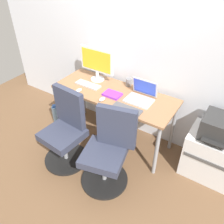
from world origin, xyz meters
TOP-DOWN VIEW (x-y plane):
  - ground_plane at (0.00, 0.00)m, footprint 5.28×5.28m
  - back_wall at (0.00, 0.38)m, footprint 4.40×0.04m
  - desk at (0.00, 0.00)m, footprint 1.54×0.60m
  - office_chair_left at (-0.30, -0.60)m, footprint 0.54×0.54m
  - office_chair_right at (0.31, -0.60)m, footprint 0.54×0.54m
  - side_cabinet at (1.24, 0.11)m, footprint 0.57×0.46m
  - printer at (1.24, 0.11)m, footprint 0.38×0.40m
  - water_bottle_on_floor at (-0.93, -0.17)m, footprint 0.09×0.09m
  - desktop_monitor at (-0.37, 0.16)m, footprint 0.48×0.18m
  - open_laptop at (0.34, 0.05)m, footprint 0.31×0.26m
  - keyboard_by_monitor at (-0.38, -0.03)m, footprint 0.34×0.12m
  - keyboard_by_laptop at (0.31, -0.22)m, footprint 0.34×0.12m
  - mouse_by_monitor at (-0.38, -0.21)m, footprint 0.06×0.10m
  - mouse_by_laptop at (-0.03, -0.22)m, footprint 0.06×0.10m
  - coffee_mug at (0.21, 0.21)m, footprint 0.08×0.08m
  - pen_cup at (0.06, 0.24)m, footprint 0.07×0.07m
  - notebook at (0.01, -0.06)m, footprint 0.21×0.15m

SIDE VIEW (x-z plane):
  - ground_plane at x=0.00m, z-range 0.00..0.00m
  - water_bottle_on_floor at x=-0.93m, z-range -0.01..0.30m
  - side_cabinet at x=1.24m, z-range 0.00..0.56m
  - office_chair_left at x=-0.30m, z-range -0.05..0.89m
  - office_chair_right at x=0.31m, z-range -0.05..0.89m
  - desk at x=0.00m, z-range 0.30..1.05m
  - printer at x=1.24m, z-range 0.56..0.80m
  - keyboard_by_monitor at x=-0.38m, z-range 0.75..0.77m
  - keyboard_by_laptop at x=0.31m, z-range 0.75..0.77m
  - notebook at x=0.01m, z-range 0.75..0.78m
  - mouse_by_monitor at x=-0.38m, z-range 0.75..0.78m
  - mouse_by_laptop at x=-0.03m, z-range 0.75..0.78m
  - coffee_mug at x=0.21m, z-range 0.75..0.84m
  - pen_cup at x=0.06m, z-range 0.75..0.86m
  - open_laptop at x=0.34m, z-range 0.69..0.92m
  - desktop_monitor at x=-0.37m, z-range 0.78..1.22m
  - back_wall at x=0.00m, z-range 0.00..2.60m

